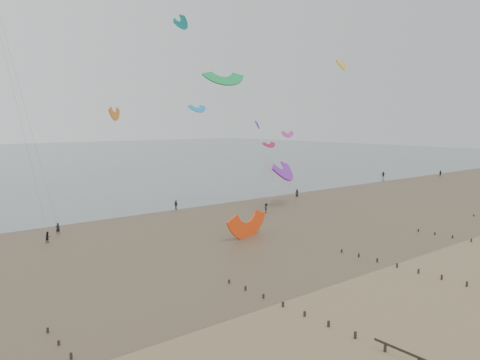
{
  "coord_description": "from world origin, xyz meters",
  "views": [
    {
      "loc": [
        -42.2,
        -24.64,
        16.5
      ],
      "look_at": [
        0.37,
        28.0,
        8.0
      ],
      "focal_mm": 35.0,
      "sensor_mm": 36.0,
      "label": 1
    }
  ],
  "objects": [
    {
      "name": "kitesurfer_lead",
      "position": [
        -20.76,
        44.53,
        0.85
      ],
      "size": [
        0.63,
        0.43,
        1.71
      ],
      "primitive_type": "imported",
      "rotation": [
        0.0,
        0.0,
        3.11
      ],
      "color": "black",
      "rests_on": "ground"
    },
    {
      "name": "kitesurfers",
      "position": [
        35.14,
        47.36,
        0.87
      ],
      "size": [
        141.7,
        22.46,
        1.82
      ],
      "color": "black",
      "rests_on": "ground"
    },
    {
      "name": "kites_airborne",
      "position": [
        -9.37,
        86.12,
        21.85
      ],
      "size": [
        228.11,
        115.43,
        42.41
      ],
      "color": "#129644",
      "rests_on": "ground"
    },
    {
      "name": "sea_and_shore",
      "position": [
        -4.08,
        34.4,
        0.01
      ],
      "size": [
        500.0,
        665.0,
        0.03
      ],
      "color": "#475654",
      "rests_on": "ground"
    },
    {
      "name": "ground",
      "position": [
        0.0,
        0.0,
        0.0
      ],
      "size": [
        500.0,
        500.0,
        0.0
      ],
      "primitive_type": "plane",
      "color": "brown",
      "rests_on": "ground"
    },
    {
      "name": "grounded_kite",
      "position": [
        -0.03,
        25.72,
        0.0
      ],
      "size": [
        8.29,
        7.08,
        3.98
      ],
      "primitive_type": null,
      "rotation": [
        1.54,
        0.0,
        0.22
      ],
      "color": "#FF4210",
      "rests_on": "ground"
    }
  ]
}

